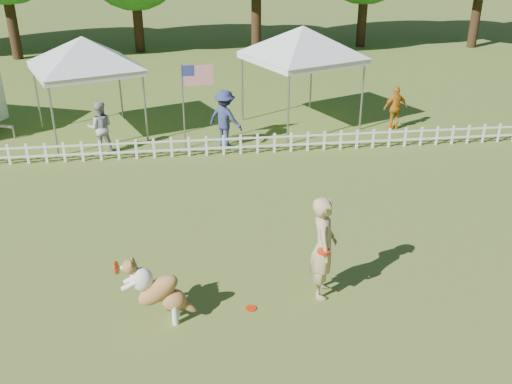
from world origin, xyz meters
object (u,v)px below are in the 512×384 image
at_px(dog, 159,290).
at_px(frisbee_on_turf, 251,308).
at_px(spectator_b, 225,119).
at_px(canopy_tent_right, 301,78).
at_px(handler, 323,247).
at_px(spectator_a, 100,127).
at_px(spectator_c, 395,108).
at_px(flag_pole, 183,107).
at_px(canopy_tent_left, 88,89).

distance_m(dog, frisbee_on_turf, 1.66).
height_order(dog, spectator_b, spectator_b).
height_order(dog, canopy_tent_right, canopy_tent_right).
relative_size(handler, spectator_a, 1.27).
distance_m(canopy_tent_right, spectator_a, 6.57).
xyz_separation_m(dog, canopy_tent_right, (4.38, 10.01, 0.98)).
bearing_deg(spectator_c, flag_pole, -2.24).
bearing_deg(canopy_tent_left, spectator_a, -94.28).
xyz_separation_m(handler, spectator_c, (4.48, 8.77, -0.25)).
xyz_separation_m(handler, canopy_tent_right, (1.51, 9.59, 0.62)).
relative_size(canopy_tent_right, spectator_b, 1.84).
height_order(frisbee_on_turf, flag_pole, flag_pole).
xyz_separation_m(handler, spectator_a, (-4.76, 7.81, -0.21)).
bearing_deg(spectator_c, spectator_b, -1.28).
xyz_separation_m(canopy_tent_right, spectator_a, (-6.27, -1.78, -0.82)).
distance_m(spectator_a, spectator_c, 9.30).
bearing_deg(dog, spectator_a, 109.42).
xyz_separation_m(frisbee_on_turf, canopy_tent_right, (2.84, 9.90, 1.58)).
xyz_separation_m(spectator_a, spectator_b, (3.64, 0.08, 0.10)).
relative_size(handler, spectator_c, 1.35).
height_order(handler, canopy_tent_left, canopy_tent_left).
height_order(handler, dog, handler).
distance_m(dog, canopy_tent_left, 10.13).
bearing_deg(handler, canopy_tent_left, 41.16).
distance_m(canopy_tent_right, flag_pole, 4.25).
bearing_deg(spectator_c, frisbee_on_turf, 47.21).
relative_size(dog, spectator_a, 0.79).
height_order(frisbee_on_turf, canopy_tent_left, canopy_tent_left).
xyz_separation_m(canopy_tent_left, spectator_b, (4.11, -1.49, -0.66)).
bearing_deg(spectator_c, canopy_tent_right, -25.54).
distance_m(frisbee_on_turf, flag_pole, 8.29).
height_order(spectator_a, spectator_c, spectator_a).
distance_m(frisbee_on_turf, spectator_c, 10.80).
distance_m(canopy_tent_left, flag_pole, 3.30).
relative_size(handler, frisbee_on_turf, 9.87).
bearing_deg(dog, frisbee_on_turf, 10.63).
distance_m(flag_pole, spectator_b, 1.28).
distance_m(flag_pole, spectator_c, 6.91).
bearing_deg(dog, flag_pole, 92.77).
height_order(handler, spectator_b, handler).
height_order(frisbee_on_turf, spectator_c, spectator_c).
xyz_separation_m(flag_pole, spectator_a, (-2.42, -0.01, -0.51)).
height_order(canopy_tent_left, spectator_b, canopy_tent_left).
bearing_deg(spectator_a, handler, 115.65).
xyz_separation_m(frisbee_on_turf, canopy_tent_left, (-3.91, 9.69, 1.51)).
bearing_deg(handler, flag_pole, 28.64).
xyz_separation_m(frisbee_on_turf, flag_pole, (-1.01, 8.13, 1.26)).
bearing_deg(canopy_tent_right, spectator_c, -38.35).
bearing_deg(dog, spectator_b, 84.60).
bearing_deg(spectator_a, canopy_tent_right, -169.91).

